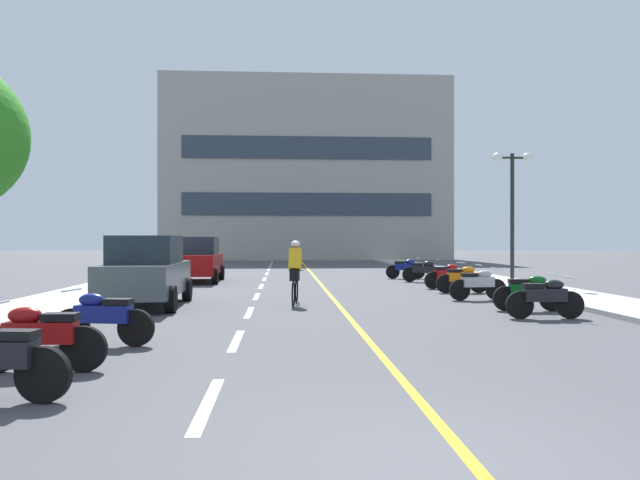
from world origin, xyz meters
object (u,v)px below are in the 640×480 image
at_px(parked_car_near, 146,271).
at_px(motorcycle_7, 447,275).
at_px(motorcycle_4, 529,292).
at_px(parked_car_mid, 197,259).
at_px(motorcycle_5, 478,284).
at_px(motorcycle_9, 406,268).
at_px(motorcycle_8, 424,270).
at_px(motorcycle_1, 40,336).
at_px(street_lamp_mid, 512,187).
at_px(motorcycle_3, 545,297).
at_px(motorcycle_2, 103,317).
at_px(motorcycle_6, 462,278).
at_px(cyclist_rider, 295,271).

xyz_separation_m(parked_car_near, motorcycle_7, (9.24, 5.14, -0.44)).
bearing_deg(motorcycle_4, parked_car_mid, 131.30).
bearing_deg(motorcycle_5, motorcycle_9, 91.06).
bearing_deg(motorcycle_4, motorcycle_8, 91.41).
bearing_deg(motorcycle_1, motorcycle_8, 61.30).
distance_m(street_lamp_mid, motorcycle_3, 9.48).
xyz_separation_m(motorcycle_2, motorcycle_8, (8.59, 14.15, 0.00)).
relative_size(motorcycle_1, motorcycle_9, 1.00).
bearing_deg(motorcycle_9, parked_car_mid, -171.18).
height_order(street_lamp_mid, motorcycle_5, street_lamp_mid).
distance_m(parked_car_mid, motorcycle_3, 15.16).
xyz_separation_m(street_lamp_mid, motorcycle_6, (-2.48, -2.20, -3.14)).
distance_m(parked_car_near, motorcycle_8, 12.41).
distance_m(motorcycle_9, cyclist_rider, 11.52).
distance_m(motorcycle_2, motorcycle_9, 18.25).
height_order(motorcycle_8, motorcycle_9, same).
height_order(parked_car_near, motorcycle_5, parked_car_near).
bearing_deg(motorcycle_9, parked_car_near, -130.21).
distance_m(motorcycle_3, motorcycle_4, 1.42).
bearing_deg(street_lamp_mid, motorcycle_5, -121.04).
bearing_deg(motorcycle_5, motorcycle_4, -81.83).
bearing_deg(parked_car_mid, motorcycle_8, -4.70).
relative_size(motorcycle_5, motorcycle_7, 1.01).
distance_m(motorcycle_2, cyclist_rider, 6.75).
height_order(motorcycle_1, motorcycle_5, same).
height_order(motorcycle_2, motorcycle_7, same).
relative_size(motorcycle_4, motorcycle_7, 1.01).
bearing_deg(motorcycle_5, motorcycle_3, -87.78).
bearing_deg(motorcycle_4, parked_car_near, 170.58).
bearing_deg(motorcycle_5, motorcycle_1, -134.46).
distance_m(motorcycle_2, motorcycle_6, 12.65).
bearing_deg(motorcycle_1, motorcycle_5, 45.54).
distance_m(street_lamp_mid, cyclist_rider, 10.02).
bearing_deg(motorcycle_9, motorcycle_2, -116.96).
xyz_separation_m(motorcycle_3, cyclist_rider, (-5.37, 3.09, 0.41)).
xyz_separation_m(street_lamp_mid, motorcycle_8, (-2.58, 2.75, -3.14)).
height_order(street_lamp_mid, motorcycle_6, street_lamp_mid).
bearing_deg(motorcycle_8, motorcycle_9, 98.33).
height_order(motorcycle_9, cyclist_rider, cyclist_rider).
bearing_deg(motorcycle_2, motorcycle_3, 18.16).
distance_m(motorcycle_2, motorcycle_3, 9.06).
xyz_separation_m(parked_car_mid, motorcycle_9, (8.82, 1.37, -0.44)).
bearing_deg(street_lamp_mid, motorcycle_4, -108.04).
xyz_separation_m(motorcycle_3, motorcycle_6, (0.08, 6.37, 0.00)).
relative_size(motorcycle_2, cyclist_rider, 0.96).
bearing_deg(parked_car_near, motorcycle_6, 20.17).
bearing_deg(motorcycle_2, motorcycle_8, 58.75).
distance_m(street_lamp_mid, motorcycle_9, 6.48).
height_order(street_lamp_mid, motorcycle_8, street_lamp_mid).
bearing_deg(motorcycle_4, motorcycle_1, -145.66).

